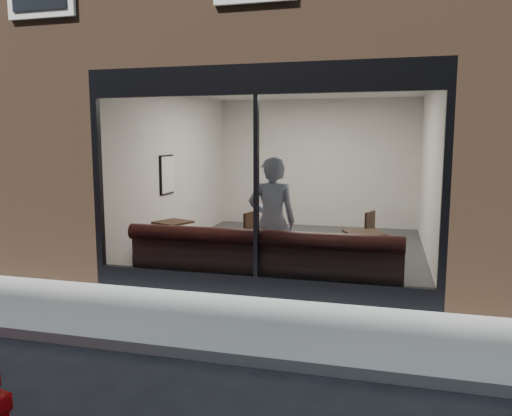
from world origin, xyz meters
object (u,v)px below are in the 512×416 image
(person, at_px, (272,222))
(cafe_chair_left, at_px, (241,250))
(banquette, at_px, (263,274))
(cafe_chair_right, at_px, (359,250))
(cafe_table_left, at_px, (173,222))
(cafe_table_right, at_px, (364,233))

(person, height_order, cafe_chair_left, person)
(banquette, xyz_separation_m, person, (0.09, 0.20, 0.75))
(cafe_chair_left, relative_size, cafe_chair_right, 1.15)
(cafe_chair_right, bearing_deg, cafe_table_left, 34.58)
(cafe_chair_right, bearing_deg, banquette, 76.23)
(cafe_table_right, distance_m, cafe_chair_right, 1.13)
(cafe_table_right, bearing_deg, cafe_table_left, 177.03)
(banquette, bearing_deg, cafe_table_left, 150.57)
(cafe_table_left, height_order, cafe_chair_left, cafe_table_left)
(person, bearing_deg, cafe_chair_left, -67.17)
(cafe_table_left, distance_m, cafe_chair_right, 3.36)
(banquette, height_order, cafe_chair_left, banquette)
(person, distance_m, cafe_chair_right, 2.23)
(cafe_table_left, relative_size, cafe_table_right, 1.01)
(person, distance_m, cafe_table_left, 2.22)
(banquette, height_order, cafe_table_left, cafe_table_left)
(cafe_table_right, bearing_deg, person, -151.57)
(cafe_table_left, xyz_separation_m, cafe_chair_right, (3.22, 0.84, -0.50))
(cafe_table_left, xyz_separation_m, cafe_chair_left, (1.19, 0.26, -0.50))
(cafe_table_right, height_order, cafe_chair_right, cafe_table_right)
(cafe_table_left, relative_size, cafe_chair_right, 1.41)
(cafe_table_right, distance_m, cafe_chair_left, 2.25)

